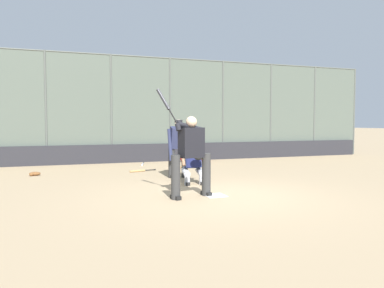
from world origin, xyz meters
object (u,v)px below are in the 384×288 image
(catcher_behind_plate, at_px, (193,162))
(spare_bat_third_base_side, at_px, (143,164))
(spare_bat_near_backstop, at_px, (180,168))
(equipment_bag_dugout_side, at_px, (195,158))
(umpire_home, at_px, (178,147))
(spare_bat_by_padding, at_px, (139,171))
(fielding_glove_on_dirt, at_px, (34,174))
(batter_at_plate, at_px, (191,153))

(catcher_behind_plate, relative_size, spare_bat_third_base_side, 1.35)
(spare_bat_near_backstop, relative_size, equipment_bag_dugout_side, 0.62)
(catcher_behind_plate, bearing_deg, spare_bat_near_backstop, -94.12)
(spare_bat_third_base_side, bearing_deg, umpire_home, 20.37)
(catcher_behind_plate, distance_m, spare_bat_by_padding, 2.93)
(spare_bat_near_backstop, height_order, spare_bat_third_base_side, same)
(spare_bat_by_padding, bearing_deg, fielding_glove_on_dirt, -17.98)
(spare_bat_near_backstop, bearing_deg, spare_bat_third_base_side, 64.95)
(batter_at_plate, height_order, spare_bat_near_backstop, batter_at_plate)
(umpire_home, xyz_separation_m, spare_bat_third_base_side, (0.27, -3.48, -0.84))
(spare_bat_third_base_side, bearing_deg, equipment_bag_dugout_side, 115.76)
(batter_at_plate, height_order, spare_bat_third_base_side, batter_at_plate)
(batter_at_plate, xyz_separation_m, spare_bat_third_base_side, (-0.32, -6.20, -0.88))
(batter_at_plate, distance_m, spare_bat_third_base_side, 6.27)
(batter_at_plate, distance_m, catcher_behind_plate, 1.73)
(umpire_home, bearing_deg, batter_at_plate, 80.23)
(umpire_home, bearing_deg, catcher_behind_plate, 94.12)
(spare_bat_third_base_side, xyz_separation_m, fielding_glove_on_dirt, (3.57, 1.67, 0.02))
(catcher_behind_plate, relative_size, spare_bat_by_padding, 1.24)
(catcher_behind_plate, distance_m, umpire_home, 1.19)
(umpire_home, distance_m, spare_bat_by_padding, 1.98)
(umpire_home, distance_m, equipment_bag_dugout_side, 4.37)
(catcher_behind_plate, height_order, fielding_glove_on_dirt, catcher_behind_plate)
(spare_bat_near_backstop, relative_size, spare_bat_by_padding, 0.86)
(catcher_behind_plate, height_order, spare_bat_third_base_side, catcher_behind_plate)
(umpire_home, distance_m, fielding_glove_on_dirt, 4.33)
(catcher_behind_plate, distance_m, spare_bat_near_backstop, 3.24)
(catcher_behind_plate, distance_m, spare_bat_third_base_side, 4.66)
(spare_bat_near_backstop, height_order, spare_bat_by_padding, same)
(spare_bat_by_padding, bearing_deg, equipment_bag_dugout_side, -154.79)
(umpire_home, relative_size, fielding_glove_on_dirt, 5.17)
(spare_bat_by_padding, xyz_separation_m, spare_bat_third_base_side, (-0.51, -1.86, 0.00))
(umpire_home, bearing_deg, spare_bat_near_backstop, -106.38)
(spare_bat_by_padding, bearing_deg, umpire_home, 101.16)
(fielding_glove_on_dirt, distance_m, equipment_bag_dugout_side, 6.12)
(batter_at_plate, xyz_separation_m, spare_bat_near_backstop, (-1.28, -4.71, -0.88))
(catcher_behind_plate, xyz_separation_m, equipment_bag_dugout_side, (-1.89, -5.00, -0.42))
(spare_bat_third_base_side, height_order, equipment_bag_dugout_side, equipment_bag_dugout_side)
(catcher_behind_plate, xyz_separation_m, spare_bat_third_base_side, (0.30, -4.62, -0.53))
(fielding_glove_on_dirt, xyz_separation_m, equipment_bag_dugout_side, (-5.77, -2.06, 0.09))
(catcher_behind_plate, bearing_deg, fielding_glove_on_dirt, -29.59)
(umpire_home, bearing_deg, spare_bat_third_base_side, -82.93)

